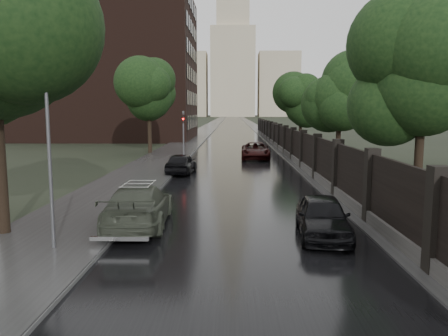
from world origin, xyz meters
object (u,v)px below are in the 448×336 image
traffic_light (183,131)px  volga_sedan (139,206)px  tree_right_b (340,98)px  tree_right_a (423,88)px  car_right_near (322,217)px  tree_left_far (149,97)px  lamp_post (50,159)px  tree_right_c (301,103)px  hatchback_left (181,163)px  car_right_far (255,151)px

traffic_light → volga_sedan: size_ratio=0.80×
tree_right_b → traffic_light: size_ratio=1.75×
tree_right_a → car_right_near: 8.11m
tree_left_far → tree_right_a: tree_left_far is taller
lamp_post → traffic_light: lamp_post is taller
tree_right_c → lamp_post: 40.67m
lamp_post → tree_right_c: bearing=71.5°
tree_right_b → traffic_light: tree_right_b is taller
tree_left_far → hatchback_left: tree_left_far is taller
tree_right_a → hatchback_left: 15.04m
lamp_post → car_right_far: bearing=74.0°
tree_left_far → tree_right_c: tree_left_far is taller
lamp_post → car_right_near: bearing=12.3°
tree_right_c → volga_sedan: 37.47m
tree_right_a → car_right_far: bearing=108.2°
tree_left_far → car_right_far: 11.37m
lamp_post → volga_sedan: 3.98m
tree_left_far → tree_right_a: bearing=-54.8°
tree_left_far → car_right_near: tree_left_far is taller
tree_right_b → tree_right_c: size_ratio=1.00×
tree_left_far → car_right_far: size_ratio=1.47×
tree_right_a → car_right_near: bearing=-136.2°
volga_sedan → tree_right_c: bearing=-110.0°
tree_left_far → tree_right_a: size_ratio=1.05×
tree_left_far → tree_right_c: 18.45m
tree_right_a → volga_sedan: size_ratio=1.41×
car_right_near → car_right_far: size_ratio=0.77×
tree_right_a → car_right_near: size_ratio=1.81×
volga_sedan → car_right_far: bearing=-106.3°
hatchback_left → tree_right_b: bearing=-152.8°
car_right_far → lamp_post: bearing=-104.5°
lamp_post → car_right_near: lamp_post is taller
volga_sedan → lamp_post: bearing=56.0°
hatchback_left → traffic_light: bearing=-81.0°
car_right_far → tree_right_b: bearing=-32.3°
tree_right_a → lamp_post: bearing=-153.3°
car_right_near → hatchback_left: bearing=118.1°
volga_sedan → car_right_near: 6.25m
tree_left_far → tree_right_a: (15.50, -22.00, -0.29)m
lamp_post → tree_right_b: bearing=57.8°
tree_right_a → volga_sedan: 12.39m
hatchback_left → lamp_post: bearing=87.3°
tree_right_b → volga_sedan: tree_right_b is taller
volga_sedan → car_right_near: bearing=166.0°
lamp_post → car_right_far: size_ratio=1.02×
tree_right_b → traffic_light: 12.44m
hatchback_left → car_right_near: hatchback_left is taller
hatchback_left → car_right_near: bearing=117.5°
tree_right_b → tree_right_c: 18.00m
tree_right_a → volga_sedan: tree_right_a is taller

